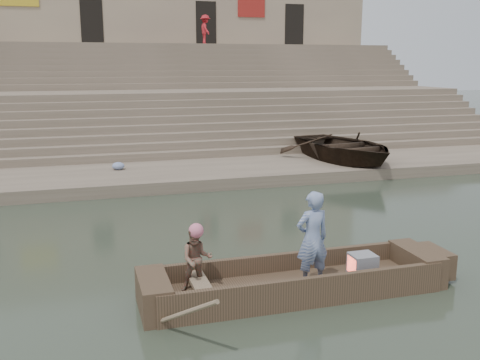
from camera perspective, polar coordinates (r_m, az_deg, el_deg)
name	(u,v)px	position (r m, az deg, el deg)	size (l,w,h in m)	color
ground	(234,256)	(11.99, -0.67, -7.93)	(120.00, 120.00, 0.00)	#283226
lower_landing	(172,175)	(19.48, -7.10, 0.48)	(32.00, 4.00, 0.40)	#83715E
mid_landing	(146,121)	(26.65, -9.86, 6.16)	(32.00, 3.00, 2.80)	#83715E
upper_landing	(131,89)	(33.50, -11.38, 9.37)	(32.00, 3.00, 5.20)	#83715E
ghat_steps	(141,109)	(28.28, -10.30, 7.30)	(32.00, 11.00, 5.20)	#83715E
building_wall	(123,40)	(37.48, -12.16, 14.21)	(32.00, 5.07, 11.20)	tan
main_rowboat	(294,288)	(10.13, 5.74, -11.22)	(5.00, 1.30, 0.22)	brown
rowboat_trim	(305,277)	(10.13, 6.88, -10.06)	(6.04, 2.63, 1.82)	brown
standing_man	(312,239)	(9.72, 7.60, -6.14)	(0.63, 0.41, 1.73)	navy
rowing_man	(197,259)	(9.54, -4.57, -8.27)	(0.56, 0.44, 1.15)	#257052
television	(362,264)	(10.57, 12.68, -8.63)	(0.46, 0.42, 0.40)	gray
beached_rowboat	(344,147)	(21.45, 10.85, 3.47)	(3.77, 5.27, 1.09)	#2D2116
pedestrian	(205,30)	(33.83, -3.66, 15.47)	(1.11, 0.64, 1.72)	#B11D24
cloth_bundles	(57,172)	(19.29, -18.67, 0.82)	(4.57, 1.44, 0.26)	#3F5999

